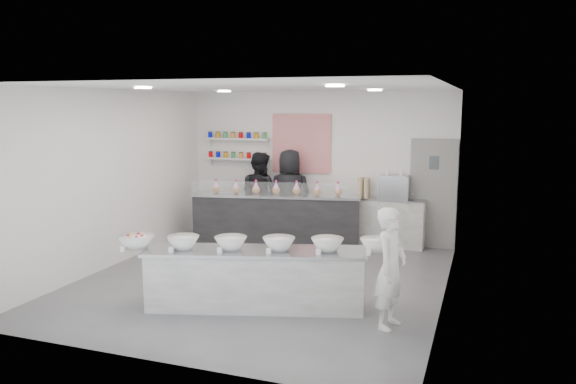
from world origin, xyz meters
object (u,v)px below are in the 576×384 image
object	(u,v)px
espresso_machine	(394,188)
woman_prep	(391,268)
prep_counter	(255,279)
espresso_ledge	(391,223)
staff_right	(290,195)
back_bar	(276,220)
staff_left	(260,195)

from	to	relation	value
espresso_machine	woman_prep	world-z (taller)	woman_prep
prep_counter	espresso_ledge	bearing A→B (deg)	56.66
espresso_machine	staff_right	bearing A→B (deg)	-175.01
espresso_ledge	woman_prep	xyz separation A→B (m)	(0.64, -3.97, 0.28)
espresso_ledge	staff_right	distance (m)	2.08
espresso_machine	staff_right	world-z (taller)	staff_right
espresso_ledge	staff_right	bearing A→B (deg)	-174.90
espresso_machine	woman_prep	distance (m)	4.03
prep_counter	woman_prep	world-z (taller)	woman_prep
prep_counter	back_bar	size ratio (longest dim) A/B	0.91
staff_right	espresso_machine	bearing A→B (deg)	173.39
espresso_machine	staff_left	distance (m)	2.73
espresso_ledge	staff_left	bearing A→B (deg)	-175.74
espresso_ledge	espresso_machine	size ratio (longest dim) A/B	2.21
back_bar	espresso_ledge	distance (m)	2.23
woman_prep	back_bar	bearing A→B (deg)	51.79
espresso_ledge	prep_counter	bearing A→B (deg)	-106.94
back_bar	espresso_ledge	world-z (taller)	back_bar
staff_left	staff_right	distance (m)	0.65
woman_prep	staff_right	size ratio (longest dim) A/B	0.81
woman_prep	staff_right	xyz separation A→B (m)	(-2.66, 3.79, 0.17)
espresso_machine	woman_prep	bearing A→B (deg)	-81.45
espresso_ledge	back_bar	bearing A→B (deg)	-164.03
staff_left	staff_right	xyz separation A→B (m)	(0.65, 0.02, 0.04)
espresso_machine	staff_left	size ratio (longest dim) A/B	0.32
woman_prep	espresso_ledge	bearing A→B (deg)	21.22
staff_left	staff_right	world-z (taller)	staff_right
prep_counter	back_bar	xyz separation A→B (m)	(-0.95, 3.31, 0.10)
back_bar	espresso_ledge	bearing A→B (deg)	4.63
prep_counter	espresso_machine	size ratio (longest dim) A/B	5.17
espresso_ledge	staff_left	size ratio (longest dim) A/B	0.71
espresso_machine	espresso_ledge	bearing A→B (deg)	180.00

